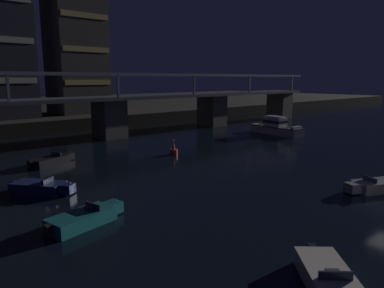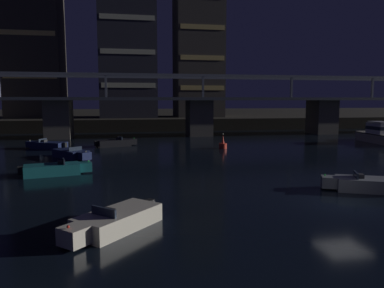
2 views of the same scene
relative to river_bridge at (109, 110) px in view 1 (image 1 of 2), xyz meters
name	(u,v)px [view 1 (image 1 of 2)]	position (x,y,z in m)	size (l,w,h in m)	color
far_riverbank	(16,109)	(0.00, 48.01, -2.97)	(240.00, 80.00, 2.20)	black
river_bridge	(109,110)	(0.00, 0.00, 0.00)	(90.12, 6.40, 9.38)	#605B51
tower_central	(75,34)	(3.49, 18.24, 12.63)	(9.32, 8.91, 29.31)	#423D38
cabin_cruiser_near_left	(276,127)	(21.45, -14.07, -3.02)	(3.17, 9.25, 2.79)	beige
speedboat_near_right	(376,186)	(3.06, -36.59, -3.66)	(5.01, 3.24, 1.16)	gray
speedboat_mid_left	(85,218)	(-16.74, -27.92, -3.66)	(5.22, 2.59, 1.16)	#196066
speedboat_mid_center	(329,280)	(-12.04, -40.80, -3.66)	(4.30, 4.47, 1.16)	beige
speedboat_mid_right	(52,160)	(-12.69, -11.34, -3.66)	(5.10, 3.06, 1.16)	black
speedboat_far_left	(41,187)	(-16.60, -19.95, -3.66)	(4.05, 4.66, 1.16)	#19234C
channel_buoy	(174,150)	(-0.38, -15.70, -3.59)	(0.90, 0.90, 1.76)	red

